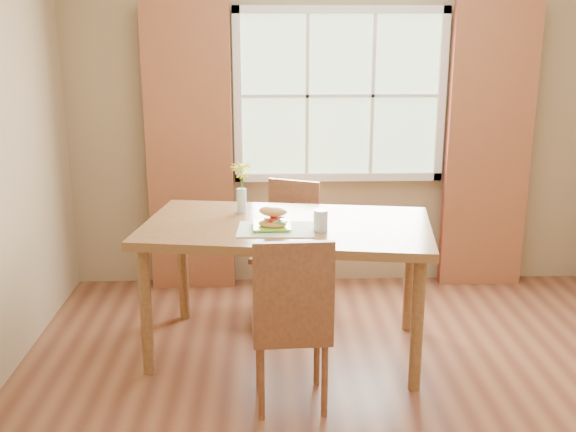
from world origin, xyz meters
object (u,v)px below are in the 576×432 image
Objects in this scene: dining_table at (287,237)px; flower_vase at (242,183)px; chair_near at (292,317)px; chair_far at (288,241)px; croissant_sandwich at (273,217)px; water_glass at (321,221)px.

dining_table is 5.73× the size of flower_vase.
chair_near reaches higher than dining_table.
croissant_sandwich is (-0.12, -0.84, 0.41)m from chair_far.
chair_near is 0.68m from water_glass.
water_glass reaches higher than chair_far.
dining_table is at bearing 140.35° from water_glass.
croissant_sandwich reaches higher than dining_table.
flower_vase reaches higher than dining_table.
croissant_sandwich is at bearing 96.21° from chair_near.
chair_far is at bearing 100.65° from water_glass.
water_glass is (0.19, 0.55, 0.37)m from chair_near.
flower_vase is (-0.20, 0.40, 0.11)m from croissant_sandwich.
chair_far is 0.95m from water_glass.
chair_near is (0.00, -0.71, -0.22)m from dining_table.
water_glass is 0.65m from flower_vase.
dining_table is 0.24m from croissant_sandwich.
croissant_sandwich is 0.61× the size of flower_vase.
croissant_sandwich is at bearing -74.54° from chair_far.
chair_near is 7.86× the size of water_glass.
chair_near is 5.00× the size of croissant_sandwich.
flower_vase reaches higher than chair_near.
flower_vase is at bearing -102.34° from chair_far.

